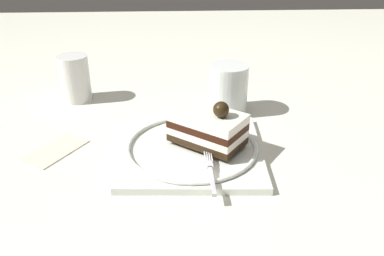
# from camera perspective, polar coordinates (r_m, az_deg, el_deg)

# --- Properties ---
(ground_plane) EXTENTS (2.40, 2.40, 0.00)m
(ground_plane) POSITION_cam_1_polar(r_m,az_deg,el_deg) (0.64, -0.89, -4.84)
(ground_plane) COLOR silver
(dessert_plate) EXTENTS (0.24, 0.24, 0.02)m
(dessert_plate) POSITION_cam_1_polar(r_m,az_deg,el_deg) (0.65, 0.00, -3.05)
(dessert_plate) COLOR white
(dessert_plate) RESTS_ON ground_plane
(cake_slice) EXTENTS (0.14, 0.13, 0.08)m
(cake_slice) POSITION_cam_1_polar(r_m,az_deg,el_deg) (0.64, 2.32, 0.15)
(cake_slice) COLOR black
(cake_slice) RESTS_ON dessert_plate
(fork) EXTENTS (0.01, 0.11, 0.00)m
(fork) POSITION_cam_1_polar(r_m,az_deg,el_deg) (0.58, 2.69, -6.23)
(fork) COLOR silver
(fork) RESTS_ON dessert_plate
(drink_glass_near) EXTENTS (0.06, 0.06, 0.10)m
(drink_glass_near) POSITION_cam_1_polar(r_m,az_deg,el_deg) (0.88, -16.58, 6.60)
(drink_glass_near) COLOR white
(drink_glass_near) RESTS_ON ground_plane
(drink_glass_far) EXTENTS (0.08, 0.08, 0.10)m
(drink_glass_far) POSITION_cam_1_polar(r_m,az_deg,el_deg) (0.79, 5.25, 5.21)
(drink_glass_far) COLOR white
(drink_glass_far) RESTS_ON ground_plane
(folded_napkin) EXTENTS (0.10, 0.12, 0.00)m
(folded_napkin) POSITION_cam_1_polar(r_m,az_deg,el_deg) (0.70, -19.19, -3.00)
(folded_napkin) COLOR beige
(folded_napkin) RESTS_ON ground_plane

